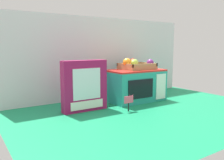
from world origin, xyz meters
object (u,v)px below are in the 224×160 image
at_px(toy_microwave, 135,85).
at_px(cookie_set_box, 85,86).
at_px(loose_toy_apple, 162,91).
at_px(price_sign, 129,101).
at_px(food_groups_crate, 136,65).

xyz_separation_m(toy_microwave, cookie_set_box, (-0.46, -0.05, 0.04)).
bearing_deg(toy_microwave, loose_toy_apple, 8.39).
bearing_deg(price_sign, loose_toy_apple, 25.51).
relative_size(toy_microwave, cookie_set_box, 1.31).
bearing_deg(food_groups_crate, cookie_set_box, -171.21).
bearing_deg(food_groups_crate, price_sign, -136.33).
bearing_deg(toy_microwave, price_sign, -136.02).
height_order(food_groups_crate, loose_toy_apple, food_groups_crate).
bearing_deg(toy_microwave, cookie_set_box, -173.28).
xyz_separation_m(toy_microwave, price_sign, (-0.23, -0.22, -0.05)).
distance_m(food_groups_crate, cookie_set_box, 0.50).
height_order(food_groups_crate, price_sign, food_groups_crate).
distance_m(food_groups_crate, loose_toy_apple, 0.40).
distance_m(cookie_set_box, price_sign, 0.30).
xyz_separation_m(price_sign, loose_toy_apple, (0.58, 0.28, -0.04)).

